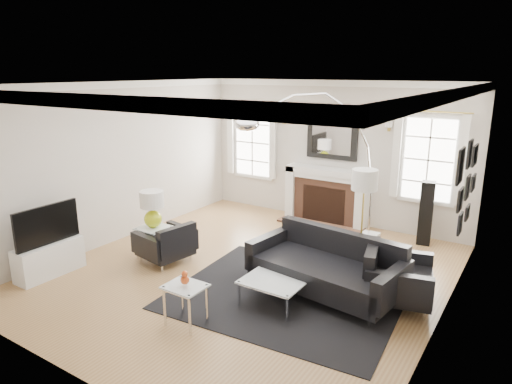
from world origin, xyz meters
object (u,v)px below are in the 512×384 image
Objects in this scene: armchair_left at (167,244)px; arc_floor_lamp at (311,165)px; sofa at (328,268)px; armchair_right at (394,278)px; gourd_lamp at (152,207)px; coffee_table at (277,280)px; fireplace at (326,196)px.

arc_floor_lamp reaches higher than armchair_left.
sofa is 0.79× the size of arc_floor_lamp.
sofa reaches higher than armchair_left.
arc_floor_lamp reaches higher than armchair_right.
gourd_lamp is at bearing -170.92° from armchair_right.
gourd_lamp reaches higher than armchair_right.
arc_floor_lamp is at bearing 103.64° from coffee_table.
armchair_left is at bearing -4.95° from gourd_lamp.
sofa is at bearing 7.75° from gourd_lamp.
coffee_table is (-1.30, -0.82, -0.03)m from armchair_right.
sofa is 2.96m from gourd_lamp.
armchair_right is 0.40× the size of arc_floor_lamp.
fireplace reaches higher than sofa.
armchair_left is at bearing -112.10° from fireplace.
armchair_right is at bearing 32.34° from coffee_table.
armchair_right is at bearing -30.62° from arc_floor_lamp.
fireplace is 3.49m from coffee_table.
fireplace is 1.55× the size of armchair_right.
armchair_right is at bearing 10.33° from armchair_left.
fireplace is at bearing 129.86° from armchair_right.
coffee_table is 0.29× the size of arc_floor_lamp.
gourd_lamp is at bearing -140.67° from arc_floor_lamp.
coffee_table is 2.24m from arc_floor_lamp.
arc_floor_lamp reaches higher than coffee_table.
coffee_table is at bearing -76.36° from arc_floor_lamp.
armchair_left is 0.33× the size of arc_floor_lamp.
armchair_left is (-2.58, -0.42, -0.07)m from sofa.
gourd_lamp reaches higher than sofa.
sofa is 0.76m from coffee_table.
coffee_table is at bearing -76.08° from fireplace.
arc_floor_lamp is (-0.45, 1.86, 1.16)m from coffee_table.
gourd_lamp is 2.65m from arc_floor_lamp.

